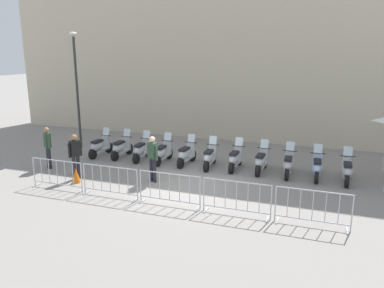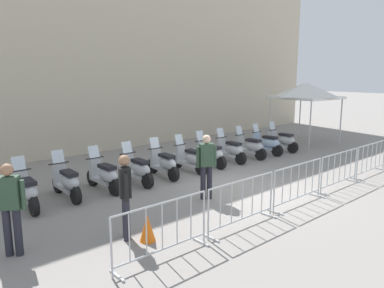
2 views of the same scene
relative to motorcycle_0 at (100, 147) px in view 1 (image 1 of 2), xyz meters
name	(u,v)px [view 1 (image 1 of 2)]	position (x,y,z in m)	size (l,w,h in m)	color
ground_plane	(190,186)	(5.49, -1.86, -0.45)	(120.00, 120.00, 0.00)	gray
building_facade	(246,42)	(4.73, 6.76, 4.75)	(28.00, 2.40, 10.40)	beige
motorcycle_0	(100,147)	(0.00, 0.00, 0.00)	(0.56, 1.72, 1.24)	black
motorcycle_1	(121,148)	(1.05, 0.20, 0.00)	(0.56, 1.73, 1.24)	black
motorcycle_2	(142,150)	(2.11, 0.24, 0.00)	(0.59, 1.72, 1.24)	black
motorcycle_3	(163,153)	(3.17, 0.28, 0.00)	(0.56, 1.73, 1.24)	black
motorcycle_4	(186,155)	(4.22, 0.43, 0.00)	(0.56, 1.72, 1.24)	black
motorcycle_5	(210,157)	(5.29, 0.47, 0.00)	(0.62, 1.72, 1.24)	black
motorcycle_6	(235,159)	(6.33, 0.68, 0.00)	(0.56, 1.73, 1.24)	black
motorcycle_7	(261,162)	(7.38, 0.77, 0.00)	(0.56, 1.72, 1.24)	black
motorcycle_8	(288,165)	(8.45, 0.81, 0.00)	(0.60, 1.72, 1.24)	black
motorcycle_9	(317,167)	(9.51, 0.90, 0.00)	(0.60, 1.72, 1.24)	black
motorcycle_10	(347,171)	(10.57, 0.95, 0.00)	(0.56, 1.73, 1.24)	black
barrier_segment_0	(57,175)	(1.38, -4.08, 0.07)	(2.05, 0.61, 1.07)	#B2B5B7
barrier_segment_1	(110,182)	(3.51, -3.89, 0.07)	(2.05, 0.61, 1.07)	#B2B5B7
barrier_segment_2	(169,190)	(5.65, -3.70, 0.07)	(2.05, 0.61, 1.07)	#B2B5B7
barrier_segment_3	(236,199)	(7.79, -3.51, 0.07)	(2.05, 0.61, 1.07)	#B2B5B7
barrier_segment_4	(313,209)	(9.93, -3.33, 0.07)	(2.05, 0.61, 1.07)	#B2B5B7
street_lamp	(76,79)	(-1.99, 1.00, 2.95)	(0.36, 0.36, 5.62)	#2D332D
officer_near_row_end	(75,154)	(1.23, -2.94, 0.53)	(0.33, 0.52, 1.73)	#23232D
officer_mid_plaza	(153,156)	(4.03, -1.99, 0.53)	(0.52, 0.33, 1.73)	#23232D
officer_by_barriers	(48,145)	(-0.75, -2.36, 0.53)	(0.49, 0.37, 1.73)	#23232D
traffic_cone	(76,175)	(1.51, -3.29, -0.18)	(0.32, 0.32, 0.55)	orange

